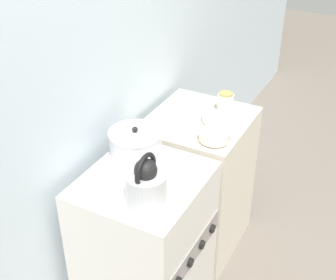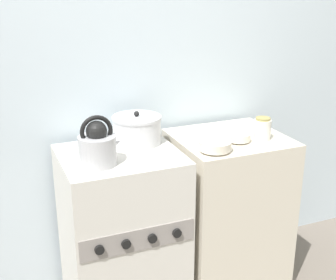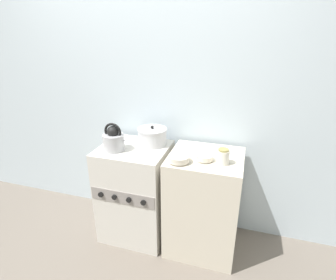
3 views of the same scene
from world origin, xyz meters
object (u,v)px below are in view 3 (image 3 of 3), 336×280
Objects in this scene: stove at (136,191)px; kettle at (114,140)px; small_ceramic_bowl at (205,157)px; storage_jar at (223,157)px; enamel_bowl at (179,158)px; cooking_pot at (152,136)px.

kettle is at bearing -144.05° from stove.
small_ceramic_bowl is 0.14m from storage_jar.
storage_jar is (0.32, 0.07, 0.03)m from enamel_bowl.
enamel_bowl is at bearing -6.36° from kettle.
storage_jar reaches higher than stove.
stove is 0.67m from enamel_bowl.
kettle is 0.93× the size of cooking_pot.
kettle is (-0.13, -0.09, 0.53)m from stove.
kettle is 0.58m from enamel_bowl.
enamel_bowl is 1.34× the size of storage_jar.
small_ceramic_bowl is (0.49, -0.19, -0.04)m from cooking_pot.
storage_jar is at bearing -6.60° from stove.
storage_jar is at bearing 0.39° from kettle.
small_ceramic_bowl is at bearing -6.91° from stove.
stove is 3.73× the size of kettle.
kettle reaches higher than small_ceramic_bowl.
enamel_bowl reaches higher than stove.
storage_jar reaches higher than small_ceramic_bowl.
kettle is at bearing -178.60° from small_ceramic_bowl.
enamel_bowl is at bearing -41.34° from cooking_pot.
stove is at bearing -138.34° from cooking_pot.
storage_jar is (0.76, -0.09, 0.50)m from stove.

